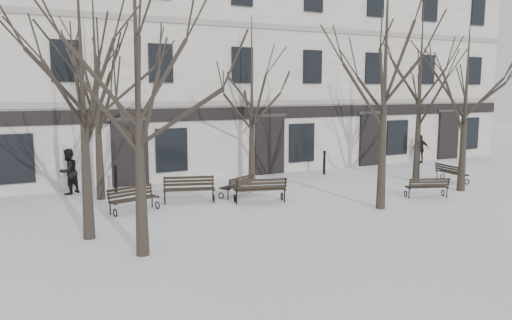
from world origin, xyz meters
TOP-DOWN VIEW (x-y plane):
  - ground at (0.00, 0.00)m, footprint 100.00×100.00m
  - building at (0.00, 12.96)m, footprint 40.40×10.20m
  - tree_0 at (-6.39, 0.52)m, footprint 5.55×5.55m
  - tree_1 at (-5.38, -1.61)m, footprint 5.84×5.84m
  - tree_2 at (3.53, -0.40)m, footprint 6.17×6.17m
  - tree_3 at (8.70, 0.55)m, footprint 4.90×4.90m
  - tree_4 at (-5.16, 5.73)m, footprint 5.87×5.87m
  - tree_5 at (1.91, 6.73)m, footprint 5.31×5.31m
  - tree_6 at (8.59, 3.02)m, footprint 5.68×5.68m
  - bench_0 at (-4.51, 3.15)m, footprint 1.83×1.09m
  - bench_1 at (0.08, 2.35)m, footprint 2.05×1.18m
  - bench_2 at (6.37, 0.17)m, footprint 1.72×1.13m
  - bench_3 at (-2.26, 3.71)m, footprint 2.03×1.23m
  - bench_4 at (-0.19, 3.85)m, footprint 1.69×1.33m
  - bench_5 at (9.91, 2.18)m, footprint 0.76×1.69m
  - bollard_a at (-4.43, 6.51)m, footprint 0.15×0.15m
  - bollard_b at (5.89, 6.56)m, footprint 0.16×0.16m
  - pedestrian_b at (-6.15, 7.32)m, footprint 1.15×1.13m
  - pedestrian_c at (13.13, 7.30)m, footprint 1.05×0.81m

SIDE VIEW (x-z plane):
  - ground at x=0.00m, z-range 0.00..0.00m
  - pedestrian_b at x=-6.15m, z-range -0.93..0.93m
  - pedestrian_c at x=13.13m, z-range -0.83..0.83m
  - bench_2 at x=6.37m, z-range 0.04..0.86m
  - bench_5 at x=9.91m, z-range 0.04..0.86m
  - bench_4 at x=-0.19m, z-range 0.04..0.86m
  - bench_0 at x=-4.51m, z-range 0.04..0.91m
  - bench_3 at x=-2.26m, z-range 0.04..1.01m
  - bench_1 at x=0.08m, z-range 0.04..1.02m
  - bollard_a at x=-4.43m, z-range 0.04..1.25m
  - bollard_b at x=5.89m, z-range 0.04..1.25m
  - tree_3 at x=8.70m, z-range 0.87..7.88m
  - tree_5 at x=1.91m, z-range 0.95..8.54m
  - tree_0 at x=-6.39m, z-range 0.99..8.92m
  - tree_6 at x=8.59m, z-range 1.02..9.13m
  - tree_1 at x=-5.38m, z-range 1.04..9.39m
  - tree_4 at x=-5.16m, z-range 1.05..9.44m
  - tree_2 at x=3.53m, z-range 1.10..9.91m
  - building at x=0.00m, z-range -0.18..11.22m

